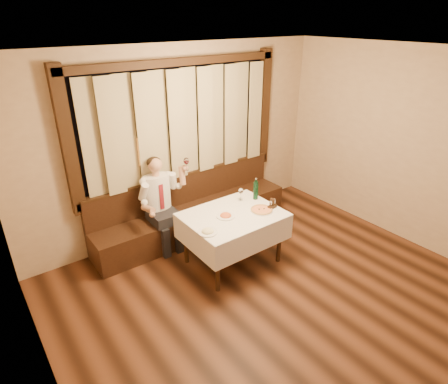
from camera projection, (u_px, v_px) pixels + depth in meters
room at (275, 180)px, 4.07m from camera, size 5.01×6.01×2.81m
banquette at (193, 213)px, 5.85m from camera, size 3.20×0.61×0.94m
dining_table at (233, 221)px, 4.96m from camera, size 1.27×0.97×0.76m
pizza at (262, 210)px, 4.99m from camera, size 0.31×0.31×0.03m
pasta_red at (226, 214)px, 4.84m from camera, size 0.24×0.24×0.08m
pasta_cream at (208, 230)px, 4.49m from camera, size 0.24×0.24×0.08m
green_bottle at (256, 190)px, 5.27m from camera, size 0.07×0.07×0.32m
table_wine_glass at (241, 192)px, 5.22m from camera, size 0.07×0.07×0.19m
cruet_caddy at (272, 205)px, 5.05m from camera, size 0.14×0.09×0.14m
seated_man at (160, 197)px, 5.27m from camera, size 0.74×0.55×1.37m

